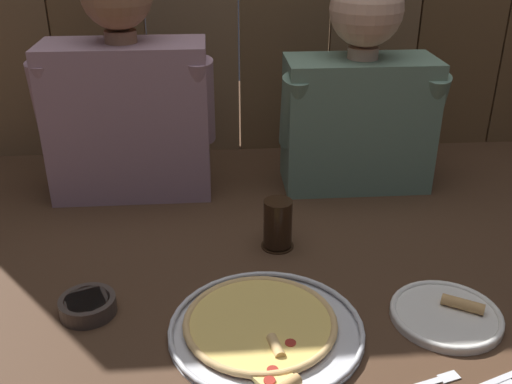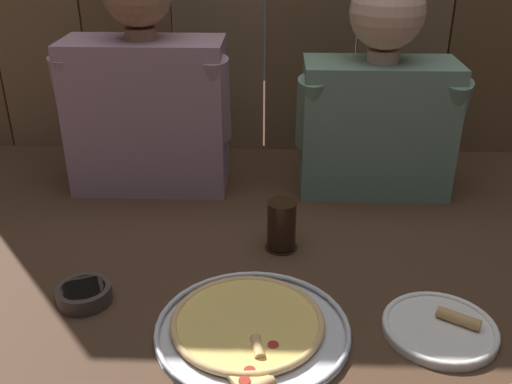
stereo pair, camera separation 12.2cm
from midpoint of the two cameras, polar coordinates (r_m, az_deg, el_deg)
ground_plane at (r=1.22m, az=-2.45°, el=-9.73°), size 3.20×3.20×0.00m
pizza_tray at (r=1.12m, az=-2.56°, el=-13.08°), size 0.37×0.37×0.03m
dinner_plate at (r=1.19m, az=15.25°, el=-11.49°), size 0.21×0.21×0.03m
drinking_glass at (r=1.34m, az=-0.46°, el=-3.24°), size 0.08×0.08×0.12m
dipping_bowl at (r=1.22m, az=-18.89°, el=-10.44°), size 0.11×0.11×0.03m
table_fork at (r=1.05m, az=13.18°, el=-17.73°), size 0.13×0.05×0.01m
diner_left at (r=1.58m, az=-14.72°, el=9.28°), size 0.45×0.19×0.62m
diner_right at (r=1.59m, az=7.92°, el=9.72°), size 0.43×0.21×0.58m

